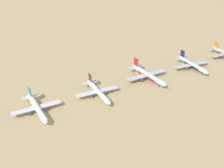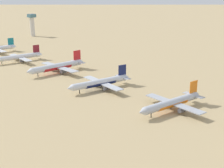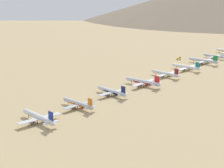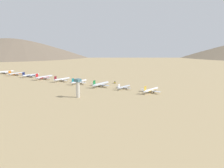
{
  "view_description": "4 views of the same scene",
  "coord_description": "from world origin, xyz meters",
  "px_view_note": "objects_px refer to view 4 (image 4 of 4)",
  "views": [
    {
      "loc": [
        148.5,
        -87.66,
        98.48
      ],
      "look_at": [
        -2.12,
        11.22,
        5.31
      ],
      "focal_mm": 45.83,
      "sensor_mm": 36.0,
      "label": 1
    },
    {
      "loc": [
        115.34,
        207.08,
        52.17
      ],
      "look_at": [
        4.55,
        98.44,
        5.46
      ],
      "focal_mm": 51.76,
      "sensor_mm": 36.0,
      "label": 2
    },
    {
      "loc": [
        -202.71,
        359.22,
        100.1
      ],
      "look_at": [
        11.48,
        76.16,
        6.61
      ],
      "focal_mm": 63.84,
      "sensor_mm": 36.0,
      "label": 3
    },
    {
      "loc": [
        -297.18,
        -293.11,
        71.54
      ],
      "look_at": [
        6.19,
        -103.81,
        4.06
      ],
      "focal_mm": 36.62,
      "sensor_mm": 36.0,
      "label": 4
    }
  ],
  "objects_px": {
    "control_tower": "(78,87)",
    "parked_jet_6": "(31,75)",
    "parked_jet_7": "(16,74)",
    "parked_jet_8": "(5,72)",
    "service_truck": "(115,82)",
    "parked_jet_3": "(79,82)",
    "parked_jet_0": "(151,90)",
    "parked_jet_2": "(101,84)",
    "parked_jet_4": "(62,79)",
    "parked_jet_1": "(124,87)",
    "parked_jet_5": "(44,77)"
  },
  "relations": [
    {
      "from": "parked_jet_3",
      "to": "parked_jet_7",
      "type": "bearing_deg",
      "value": 88.07
    },
    {
      "from": "parked_jet_0",
      "to": "parked_jet_1",
      "type": "xyz_separation_m",
      "value": [
        1.73,
        44.3,
        -0.65
      ]
    },
    {
      "from": "parked_jet_3",
      "to": "service_truck",
      "type": "bearing_deg",
      "value": -54.3
    },
    {
      "from": "parked_jet_6",
      "to": "parked_jet_7",
      "type": "distance_m",
      "value": 45.0
    },
    {
      "from": "parked_jet_4",
      "to": "control_tower",
      "type": "bearing_deg",
      "value": -126.68
    },
    {
      "from": "parked_jet_6",
      "to": "service_truck",
      "type": "height_order",
      "value": "parked_jet_6"
    },
    {
      "from": "parked_jet_0",
      "to": "parked_jet_2",
      "type": "relative_size",
      "value": 0.92
    },
    {
      "from": "service_truck",
      "to": "control_tower",
      "type": "height_order",
      "value": "control_tower"
    },
    {
      "from": "parked_jet_2",
      "to": "parked_jet_0",
      "type": "bearing_deg",
      "value": -88.46
    },
    {
      "from": "parked_jet_7",
      "to": "parked_jet_4",
      "type": "bearing_deg",
      "value": -91.34
    },
    {
      "from": "parked_jet_0",
      "to": "parked_jet_7",
      "type": "height_order",
      "value": "parked_jet_0"
    },
    {
      "from": "parked_jet_7",
      "to": "parked_jet_8",
      "type": "xyz_separation_m",
      "value": [
        0.25,
        42.16,
        0.44
      ]
    },
    {
      "from": "parked_jet_7",
      "to": "service_truck",
      "type": "bearing_deg",
      "value": -82.54
    },
    {
      "from": "parked_jet_4",
      "to": "parked_jet_3",
      "type": "bearing_deg",
      "value": -93.77
    },
    {
      "from": "parked_jet_0",
      "to": "control_tower",
      "type": "distance_m",
      "value": 102.82
    },
    {
      "from": "parked_jet_2",
      "to": "parked_jet_8",
      "type": "bearing_deg",
      "value": 88.53
    },
    {
      "from": "parked_jet_7",
      "to": "parked_jet_1",
      "type": "bearing_deg",
      "value": -90.55
    },
    {
      "from": "parked_jet_7",
      "to": "parked_jet_8",
      "type": "distance_m",
      "value": 42.17
    },
    {
      "from": "parked_jet_6",
      "to": "control_tower",
      "type": "distance_m",
      "value": 209.11
    },
    {
      "from": "parked_jet_1",
      "to": "parked_jet_5",
      "type": "distance_m",
      "value": 172.84
    },
    {
      "from": "parked_jet_0",
      "to": "parked_jet_8",
      "type": "height_order",
      "value": "parked_jet_8"
    },
    {
      "from": "parked_jet_0",
      "to": "parked_jet_2",
      "type": "xyz_separation_m",
      "value": [
        -2.27,
        84.48,
        0.36
      ]
    },
    {
      "from": "parked_jet_1",
      "to": "control_tower",
      "type": "distance_m",
      "value": 82.04
    },
    {
      "from": "service_truck",
      "to": "parked_jet_5",
      "type": "bearing_deg",
      "value": 103.86
    },
    {
      "from": "parked_jet_6",
      "to": "parked_jet_8",
      "type": "bearing_deg",
      "value": 90.02
    },
    {
      "from": "parked_jet_3",
      "to": "parked_jet_5",
      "type": "bearing_deg",
      "value": 88.86
    },
    {
      "from": "parked_jet_1",
      "to": "parked_jet_8",
      "type": "height_order",
      "value": "parked_jet_8"
    },
    {
      "from": "parked_jet_2",
      "to": "parked_jet_4",
      "type": "relative_size",
      "value": 1.11
    },
    {
      "from": "parked_jet_7",
      "to": "control_tower",
      "type": "distance_m",
      "value": 251.11
    },
    {
      "from": "parked_jet_5",
      "to": "parked_jet_8",
      "type": "bearing_deg",
      "value": 88.06
    },
    {
      "from": "parked_jet_0",
      "to": "parked_jet_5",
      "type": "distance_m",
      "value": 217.13
    },
    {
      "from": "parked_jet_6",
      "to": "parked_jet_7",
      "type": "xyz_separation_m",
      "value": [
        -0.28,
        45.0,
        -0.06
      ]
    },
    {
      "from": "parked_jet_3",
      "to": "parked_jet_5",
      "type": "xyz_separation_m",
      "value": [
        1.75,
        87.65,
        0.33
      ]
    },
    {
      "from": "parked_jet_6",
      "to": "parked_jet_8",
      "type": "distance_m",
      "value": 87.17
    },
    {
      "from": "parked_jet_5",
      "to": "service_truck",
      "type": "relative_size",
      "value": 7.52
    },
    {
      "from": "parked_jet_5",
      "to": "parked_jet_8",
      "type": "relative_size",
      "value": 1.01
    },
    {
      "from": "parked_jet_7",
      "to": "service_truck",
      "type": "xyz_separation_m",
      "value": [
        29.64,
        -226.49,
        -1.61
      ]
    },
    {
      "from": "parked_jet_0",
      "to": "parked_jet_7",
      "type": "distance_m",
      "value": 306.46
    },
    {
      "from": "parked_jet_1",
      "to": "parked_jet_2",
      "type": "xyz_separation_m",
      "value": [
        -4.01,
        40.18,
        1.01
      ]
    },
    {
      "from": "control_tower",
      "to": "parked_jet_6",
      "type": "bearing_deg",
      "value": 67.35
    },
    {
      "from": "parked_jet_7",
      "to": "parked_jet_6",
      "type": "bearing_deg",
      "value": -89.64
    },
    {
      "from": "parked_jet_1",
      "to": "parked_jet_8",
      "type": "relative_size",
      "value": 0.76
    },
    {
      "from": "parked_jet_2",
      "to": "parked_jet_4",
      "type": "xyz_separation_m",
      "value": [
        3.4,
        87.59,
        -0.4
      ]
    },
    {
      "from": "parked_jet_6",
      "to": "parked_jet_3",
      "type": "bearing_deg",
      "value": -92.71
    },
    {
      "from": "parked_jet_6",
      "to": "parked_jet_1",
      "type": "bearing_deg",
      "value": -90.74
    },
    {
      "from": "parked_jet_1",
      "to": "parked_jet_0",
      "type": "bearing_deg",
      "value": -92.24
    },
    {
      "from": "parked_jet_5",
      "to": "service_truck",
      "type": "distance_m",
      "value": 141.32
    },
    {
      "from": "service_truck",
      "to": "parked_jet_7",
      "type": "bearing_deg",
      "value": 97.46
    },
    {
      "from": "parked_jet_3",
      "to": "parked_jet_7",
      "type": "xyz_separation_m",
      "value": [
        5.95,
        176.95,
        -0.08
      ]
    },
    {
      "from": "parked_jet_8",
      "to": "control_tower",
      "type": "xyz_separation_m",
      "value": [
        -80.4,
        -279.93,
        9.6
      ]
    }
  ]
}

